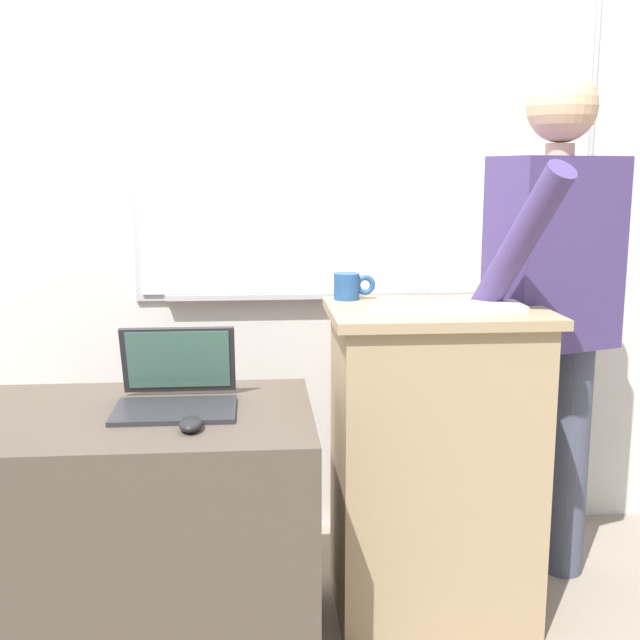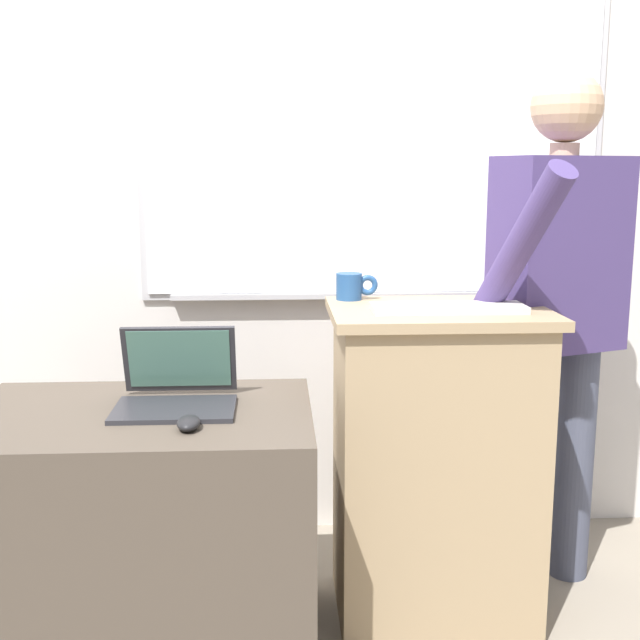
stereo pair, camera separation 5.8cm
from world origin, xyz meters
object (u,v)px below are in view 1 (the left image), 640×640
(lectern_podium, at_px, (433,462))
(person_presenter, at_px, (553,298))
(coffee_mug, at_px, (349,286))
(side_desk, at_px, (144,536))
(computer_mouse_by_laptop, at_px, (191,424))
(wireless_keyboard, at_px, (447,307))
(laptop, at_px, (177,385))

(lectern_podium, xyz_separation_m, person_presenter, (0.42, 0.16, 0.49))
(person_presenter, height_order, coffee_mug, person_presenter)
(side_desk, distance_m, coffee_mug, 0.97)
(lectern_podium, distance_m, person_presenter, 0.66)
(person_presenter, xyz_separation_m, coffee_mug, (-0.66, 0.02, 0.04))
(side_desk, bearing_deg, lectern_podium, 11.68)
(lectern_podium, height_order, computer_mouse_by_laptop, lectern_podium)
(person_presenter, bearing_deg, lectern_podium, -179.47)
(person_presenter, xyz_separation_m, wireless_keyboard, (-0.40, -0.22, 0.01))
(person_presenter, distance_m, coffee_mug, 0.66)
(coffee_mug, bearing_deg, computer_mouse_by_laptop, -132.04)
(side_desk, height_order, laptop, laptop)
(lectern_podium, distance_m, coffee_mug, 0.61)
(wireless_keyboard, bearing_deg, laptop, -176.04)
(lectern_podium, height_order, side_desk, lectern_podium)
(side_desk, height_order, person_presenter, person_presenter)
(laptop, distance_m, computer_mouse_by_laptop, 0.24)
(side_desk, xyz_separation_m, laptop, (0.10, 0.06, 0.42))
(side_desk, bearing_deg, person_presenter, 14.65)
(wireless_keyboard, xyz_separation_m, coffee_mug, (-0.26, 0.23, 0.03))
(lectern_podium, xyz_separation_m, wireless_keyboard, (0.01, -0.06, 0.50))
(person_presenter, distance_m, wireless_keyboard, 0.46)
(lectern_podium, distance_m, laptop, 0.83)
(side_desk, xyz_separation_m, coffee_mug, (0.62, 0.35, 0.66))
(person_presenter, relative_size, computer_mouse_by_laptop, 16.88)
(side_desk, relative_size, computer_mouse_by_laptop, 9.56)
(lectern_podium, height_order, coffee_mug, coffee_mug)
(side_desk, relative_size, laptop, 2.87)
(laptop, xyz_separation_m, wireless_keyboard, (0.78, 0.05, 0.20))
(person_presenter, relative_size, coffee_mug, 12.72)
(lectern_podium, xyz_separation_m, side_desk, (-0.87, -0.18, -0.13))
(side_desk, xyz_separation_m, wireless_keyboard, (0.88, 0.12, 0.63))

